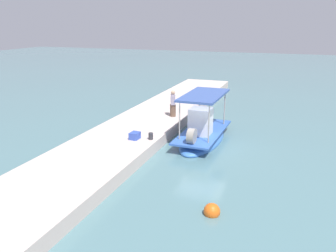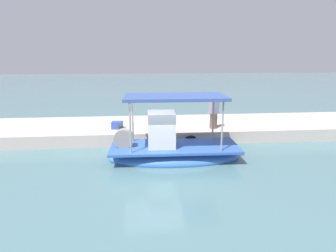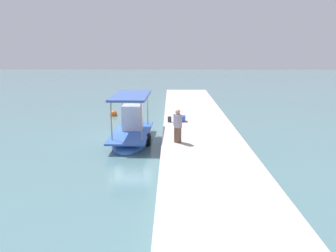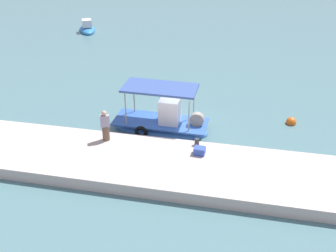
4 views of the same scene
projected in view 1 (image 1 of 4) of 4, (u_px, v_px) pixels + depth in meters
ground_plane at (202, 147)px, 18.75m from camera, size 120.00×120.00×0.00m
dock_quay at (133, 133)px, 20.01m from camera, size 36.00×4.27×0.61m
main_fishing_boat at (202, 134)px, 19.40m from camera, size 5.59×2.23×3.05m
fisherman_near_bollard at (173, 105)px, 22.16m from camera, size 0.54×0.49×1.69m
mooring_bollard at (151, 136)px, 17.96m from camera, size 0.24×0.24×0.35m
cargo_crate at (135, 136)px, 18.00m from camera, size 0.58×0.47×0.37m
marker_buoy at (212, 211)px, 12.14m from camera, size 0.59×0.59×0.59m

